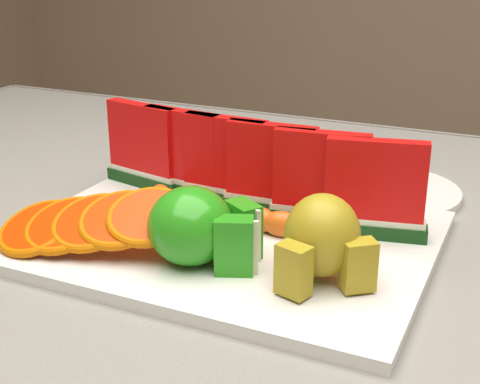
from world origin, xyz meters
TOP-DOWN VIEW (x-y plane):
  - table at (0.00, 0.00)m, footprint 1.40×0.90m
  - tablecloth at (0.00, 0.00)m, footprint 1.53×1.03m
  - platter at (-0.02, 0.00)m, footprint 0.40×0.30m
  - apple_cluster at (-0.02, -0.06)m, footprint 0.11×0.09m
  - pear_cluster at (0.09, -0.05)m, footprint 0.09×0.09m
  - side_plate at (0.09, 0.20)m, footprint 0.22×0.22m
  - fork at (-0.17, 0.19)m, footprint 0.09×0.19m
  - watermelon_row at (-0.03, 0.07)m, footprint 0.39×0.07m
  - orange_fan_front at (-0.12, -0.08)m, footprint 0.20×0.13m
  - orange_fan_back at (-0.06, 0.13)m, footprint 0.24×0.11m
  - tangerine_segments at (-0.04, 0.02)m, footprint 0.19×0.06m

SIDE VIEW (x-z plane):
  - table at x=0.00m, z-range 0.28..1.03m
  - tablecloth at x=0.00m, z-range 0.62..0.82m
  - fork at x=-0.17m, z-range 0.76..0.76m
  - side_plate at x=0.09m, z-range 0.76..0.77m
  - platter at x=-0.02m, z-range 0.76..0.77m
  - tangerine_segments at x=-0.04m, z-range 0.77..0.80m
  - orange_fan_back at x=-0.06m, z-range 0.77..0.81m
  - orange_fan_front at x=-0.12m, z-range 0.77..0.82m
  - apple_cluster at x=-0.02m, z-range 0.77..0.84m
  - pear_cluster at x=0.09m, z-range 0.77..0.84m
  - watermelon_row at x=-0.03m, z-range 0.77..0.87m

